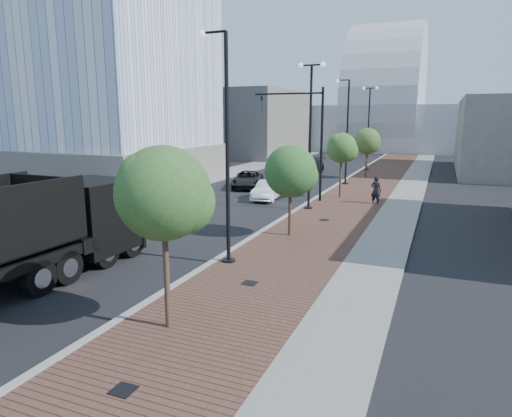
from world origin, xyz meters
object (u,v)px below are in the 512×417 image
at_px(dump_truck, 24,241).
at_px(white_sedan, 268,190).
at_px(pedestrian, 376,191).
at_px(dark_car_mid, 248,180).

bearing_deg(dump_truck, white_sedan, 86.33).
bearing_deg(pedestrian, white_sedan, 20.22).
xyz_separation_m(dump_truck, white_sedan, (1.82, 19.63, -0.94)).
bearing_deg(dark_car_mid, white_sedan, -68.24).
bearing_deg(white_sedan, dark_car_mid, 124.50).
height_order(white_sedan, pedestrian, pedestrian).
xyz_separation_m(white_sedan, pedestrian, (7.64, 0.74, 0.31)).
xyz_separation_m(dark_car_mid, pedestrian, (11.26, -3.77, 0.29)).
relative_size(white_sedan, dark_car_mid, 0.82).
height_order(dump_truck, white_sedan, dump_truck).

